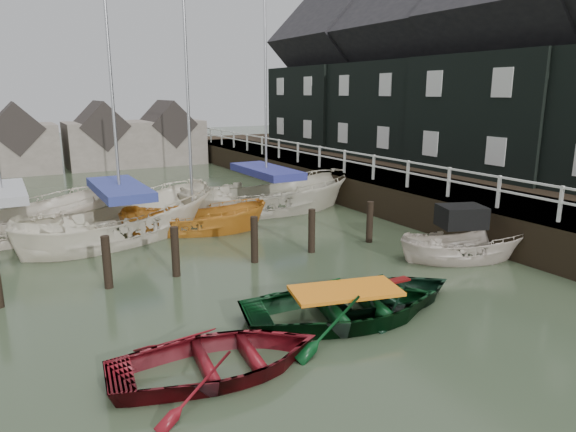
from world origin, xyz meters
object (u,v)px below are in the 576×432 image
motorboat (463,256)px  rowboat_dkgreen (390,303)px  sailboat_d (267,210)px  sailboat_a (8,238)px  sailboat_c (194,230)px  rowboat_red (220,372)px  rowboat_green (345,320)px  sailboat_b (123,236)px

motorboat → rowboat_dkgreen: bearing=130.5°
sailboat_d → sailboat_a: bearing=94.3°
rowboat_dkgreen → sailboat_c: size_ratio=0.35×
rowboat_red → sailboat_a: 12.00m
rowboat_dkgreen → sailboat_c: bearing=15.6°
sailboat_a → sailboat_d: size_ratio=0.92×
rowboat_red → sailboat_a: bearing=21.6°
rowboat_green → sailboat_b: 9.66m
sailboat_a → sailboat_b: 3.90m
rowboat_red → sailboat_d: sailboat_d is taller
rowboat_dkgreen → motorboat: bearing=-67.3°
sailboat_b → sailboat_d: sailboat_b is taller
rowboat_red → rowboat_green: size_ratio=0.85×
rowboat_red → sailboat_b: 9.92m
sailboat_d → motorboat: bearing=-158.8°
rowboat_red → motorboat: 9.18m
rowboat_green → sailboat_a: sailboat_a is taller
rowboat_green → motorboat: bearing=-59.1°
motorboat → sailboat_a: bearing=73.2°
rowboat_green → rowboat_dkgreen: bearing=-67.2°
rowboat_dkgreen → sailboat_d: bearing=-7.4°
sailboat_a → sailboat_c: sailboat_a is taller
motorboat → sailboat_b: sailboat_b is taller
sailboat_b → sailboat_c: bearing=-118.5°
sailboat_a → sailboat_d: sailboat_d is taller
rowboat_red → sailboat_a: sailboat_a is taller
rowboat_dkgreen → sailboat_c: (-1.93, 8.64, 0.02)m
rowboat_red → sailboat_b: sailboat_b is taller
rowboat_red → sailboat_d: 12.96m
rowboat_red → sailboat_c: bearing=-10.1°
sailboat_c → sailboat_a: bearing=95.3°
rowboat_dkgreen → motorboat: (4.07, 1.46, 0.11)m
sailboat_c → rowboat_red: bearing=-172.6°
sailboat_b → sailboat_c: size_ratio=1.24×
rowboat_green → motorboat: (5.60, 1.69, 0.11)m
rowboat_dkgreen → sailboat_c: 8.85m
rowboat_red → sailboat_d: bearing=-24.3°
sailboat_a → sailboat_b: size_ratio=0.91×
sailboat_c → sailboat_d: size_ratio=0.82×
rowboat_green → sailboat_a: 12.63m
sailboat_a → sailboat_c: 6.30m
rowboat_dkgreen → sailboat_b: sailboat_b is taller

